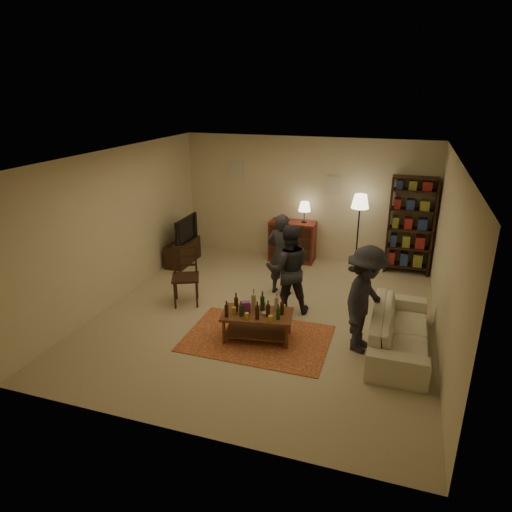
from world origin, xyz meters
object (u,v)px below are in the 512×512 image
at_px(person_left, 281,255).
at_px(person_by_sofa, 365,300).
at_px(dining_chair, 185,272).
at_px(sofa, 400,330).
at_px(person_right, 288,269).
at_px(tv_stand, 183,246).
at_px(floor_lamp, 360,207).
at_px(dresser, 293,240).
at_px(bookshelf, 410,225).
at_px(coffee_table, 257,316).

height_order(person_left, person_by_sofa, person_by_sofa).
xyz_separation_m(dining_chair, sofa, (3.70, -0.46, -0.27)).
bearing_deg(person_by_sofa, dining_chair, 94.63).
xyz_separation_m(dining_chair, person_right, (1.82, 0.22, 0.21)).
relative_size(tv_stand, floor_lamp, 0.65).
bearing_deg(person_by_sofa, dresser, 45.50).
bearing_deg(person_right, sofa, 139.47).
distance_m(dining_chair, sofa, 3.74).
height_order(dining_chair, person_by_sofa, person_by_sofa).
bearing_deg(floor_lamp, person_by_sofa, -81.79).
bearing_deg(person_right, bookshelf, -148.35).
distance_m(sofa, person_right, 2.05).
height_order(coffee_table, person_by_sofa, person_by_sofa).
relative_size(bookshelf, person_right, 1.29).
relative_size(dining_chair, floor_lamp, 0.66).
bearing_deg(dining_chair, tv_stand, 94.17).
xyz_separation_m(tv_stand, floor_lamp, (3.67, 0.76, 1.00)).
height_order(coffee_table, tv_stand, tv_stand).
xyz_separation_m(bookshelf, person_left, (-2.22, -1.83, -0.26)).
bearing_deg(person_by_sofa, floor_lamp, 24.09).
relative_size(tv_stand, sofa, 0.51).
distance_m(dresser, sofa, 3.93).
relative_size(coffee_table, dresser, 0.85).
bearing_deg(dresser, tv_stand, -157.93).
bearing_deg(floor_lamp, dresser, 173.96).
bearing_deg(sofa, bookshelf, -0.82).
height_order(dining_chair, bookshelf, bookshelf).
xyz_separation_m(dresser, person_by_sofa, (1.87, -3.29, 0.33)).
relative_size(coffee_table, sofa, 0.55).
bearing_deg(person_left, person_by_sofa, 143.52).
distance_m(coffee_table, person_left, 1.78).
bearing_deg(sofa, tv_stand, 64.66).
distance_m(coffee_table, dresser, 3.51).
bearing_deg(dresser, person_left, -83.07).
bearing_deg(sofa, coffee_table, 100.38).
bearing_deg(tv_stand, floor_lamp, 11.75).
xyz_separation_m(dresser, sofa, (2.39, -3.11, -0.17)).
height_order(dining_chair, person_left, person_left).
height_order(tv_stand, floor_lamp, floor_lamp).
bearing_deg(dining_chair, floor_lamp, 18.40).
distance_m(bookshelf, person_by_sofa, 3.41).
relative_size(tv_stand, dresser, 0.78).
height_order(coffee_table, person_right, person_right).
bearing_deg(dresser, coffee_table, -85.02).
distance_m(coffee_table, floor_lamp, 3.66).
bearing_deg(coffee_table, floor_lamp, 71.60).
xyz_separation_m(dining_chair, tv_stand, (-0.94, 1.74, -0.19)).
height_order(coffee_table, person_left, person_left).
bearing_deg(person_by_sofa, person_left, 63.15).
xyz_separation_m(bookshelf, floor_lamp, (-1.02, -0.22, 0.35)).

